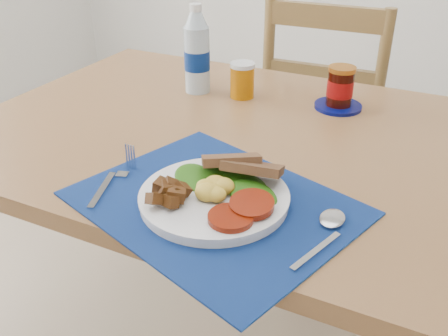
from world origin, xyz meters
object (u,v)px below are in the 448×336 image
jam_on_saucer (340,90)px  juice_glass (242,81)px  breakfast_plate (211,194)px  chair_far (326,103)px  water_bottle (197,54)px

jam_on_saucer → juice_glass: bearing=-171.8°
breakfast_plate → jam_on_saucer: jam_on_saucer is taller
chair_far → breakfast_plate: 1.00m
breakfast_plate → water_bottle: size_ratio=1.12×
chair_far → breakfast_plate: bearing=91.0°
chair_far → breakfast_plate: size_ratio=4.33×
juice_glass → water_bottle: bearing=-174.1°
jam_on_saucer → chair_far: bearing=107.6°
juice_glass → breakfast_plate: bearing=-71.8°
chair_far → juice_glass: bearing=74.5°
water_bottle → jam_on_saucer: water_bottle is taller
chair_far → jam_on_saucer: chair_far is taller
chair_far → juice_glass: chair_far is taller
chair_far → juice_glass: 0.54m
jam_on_saucer → water_bottle: bearing=-172.6°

